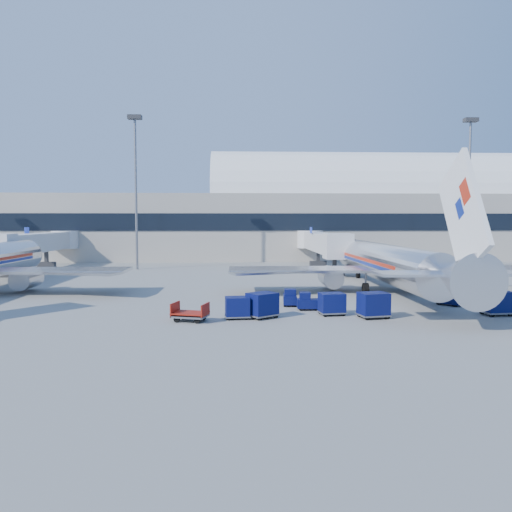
{
  "coord_description": "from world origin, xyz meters",
  "views": [
    {
      "loc": [
        -5.35,
        -44.58,
        7.15
      ],
      "look_at": [
        -3.27,
        6.0,
        3.61
      ],
      "focal_mm": 35.0,
      "sensor_mm": 36.0,
      "label": 1
    }
  ],
  "objects_px": {
    "tug_left": "(290,298)",
    "cart_train_c": "(237,307)",
    "jetbridge_near": "(321,242)",
    "tug_lead": "(310,302)",
    "tug_right": "(449,298)",
    "jetbridge_mid": "(40,243)",
    "mast_east": "(469,170)",
    "barrier_near": "(479,291)",
    "cart_solo_near": "(373,305)",
    "cart_open_red": "(191,315)",
    "barrier_mid": "(512,291)",
    "cart_train_a": "(332,303)",
    "cart_train_b": "(262,305)",
    "cart_solo_far": "(497,302)",
    "mast_west": "(136,169)",
    "airliner_main": "(389,263)"
  },
  "relations": [
    {
      "from": "jetbridge_mid",
      "to": "cart_train_c",
      "type": "height_order",
      "value": "jetbridge_mid"
    },
    {
      "from": "barrier_mid",
      "to": "tug_left",
      "type": "height_order",
      "value": "tug_left"
    },
    {
      "from": "barrier_near",
      "to": "cart_train_a",
      "type": "xyz_separation_m",
      "value": [
        -16.03,
        -9.28,
        0.45
      ]
    },
    {
      "from": "airliner_main",
      "to": "cart_solo_near",
      "type": "bearing_deg",
      "value": -111.67
    },
    {
      "from": "tug_lead",
      "to": "tug_left",
      "type": "relative_size",
      "value": 0.98
    },
    {
      "from": "jetbridge_mid",
      "to": "mast_east",
      "type": "distance_m",
      "value": 65.32
    },
    {
      "from": "barrier_mid",
      "to": "jetbridge_near",
      "type": "bearing_deg",
      "value": 115.44
    },
    {
      "from": "tug_right",
      "to": "cart_solo_far",
      "type": "distance_m",
      "value": 4.91
    },
    {
      "from": "jetbridge_mid",
      "to": "cart_train_c",
      "type": "bearing_deg",
      "value": -53.36
    },
    {
      "from": "tug_lead",
      "to": "tug_right",
      "type": "xyz_separation_m",
      "value": [
        12.18,
        1.79,
        -0.02
      ]
    },
    {
      "from": "cart_solo_far",
      "to": "cart_open_red",
      "type": "relative_size",
      "value": 0.81
    },
    {
      "from": "tug_lead",
      "to": "cart_open_red",
      "type": "height_order",
      "value": "tug_lead"
    },
    {
      "from": "jetbridge_near",
      "to": "cart_open_red",
      "type": "height_order",
      "value": "jetbridge_near"
    },
    {
      "from": "mast_east",
      "to": "barrier_mid",
      "type": "xyz_separation_m",
      "value": [
        -8.7,
        -28.0,
        -14.34
      ]
    },
    {
      "from": "jetbridge_near",
      "to": "tug_left",
      "type": "bearing_deg",
      "value": -103.96
    },
    {
      "from": "jetbridge_mid",
      "to": "mast_west",
      "type": "bearing_deg",
      "value": -3.21
    },
    {
      "from": "cart_train_a",
      "to": "cart_solo_near",
      "type": "xyz_separation_m",
      "value": [
        2.84,
        -1.27,
        0.11
      ]
    },
    {
      "from": "cart_train_a",
      "to": "cart_train_b",
      "type": "xyz_separation_m",
      "value": [
        -5.36,
        -0.88,
        0.09
      ]
    },
    {
      "from": "cart_solo_near",
      "to": "barrier_near",
      "type": "bearing_deg",
      "value": 27.44
    },
    {
      "from": "jetbridge_mid",
      "to": "cart_train_a",
      "type": "xyz_separation_m",
      "value": [
        36.37,
        -38.09,
        -3.03
      ]
    },
    {
      "from": "tug_right",
      "to": "cart_train_c",
      "type": "bearing_deg",
      "value": -111.35
    },
    {
      "from": "mast_east",
      "to": "tug_right",
      "type": "bearing_deg",
      "value": -117.39
    },
    {
      "from": "barrier_mid",
      "to": "cart_open_red",
      "type": "distance_m",
      "value": 31.9
    },
    {
      "from": "tug_lead",
      "to": "cart_open_red",
      "type": "bearing_deg",
      "value": -151.66
    },
    {
      "from": "mast_west",
      "to": "jetbridge_near",
      "type": "bearing_deg",
      "value": 1.68
    },
    {
      "from": "cart_solo_near",
      "to": "cart_open_red",
      "type": "bearing_deg",
      "value": 171.46
    },
    {
      "from": "tug_left",
      "to": "cart_train_c",
      "type": "distance_m",
      "value": 7.19
    },
    {
      "from": "mast_west",
      "to": "barrier_near",
      "type": "distance_m",
      "value": 49.33
    },
    {
      "from": "jetbridge_near",
      "to": "mast_east",
      "type": "height_order",
      "value": "mast_east"
    },
    {
      "from": "tug_lead",
      "to": "cart_train_a",
      "type": "height_order",
      "value": "cart_train_a"
    },
    {
      "from": "tug_right",
      "to": "tug_left",
      "type": "bearing_deg",
      "value": -129.26
    },
    {
      "from": "jetbridge_mid",
      "to": "tug_lead",
      "type": "bearing_deg",
      "value": -45.65
    },
    {
      "from": "airliner_main",
      "to": "cart_open_red",
      "type": "distance_m",
      "value": 23.21
    },
    {
      "from": "mast_east",
      "to": "cart_open_red",
      "type": "height_order",
      "value": "mast_east"
    },
    {
      "from": "mast_east",
      "to": "tug_lead",
      "type": "distance_m",
      "value": 47.84
    },
    {
      "from": "mast_east",
      "to": "tug_left",
      "type": "xyz_separation_m",
      "value": [
        -30.75,
        -32.79,
        -14.13
      ]
    },
    {
      "from": "mast_west",
      "to": "mast_east",
      "type": "distance_m",
      "value": 50.0
    },
    {
      "from": "tug_right",
      "to": "cart_solo_far",
      "type": "bearing_deg",
      "value": -17.12
    },
    {
      "from": "jetbridge_mid",
      "to": "tug_right",
      "type": "distance_m",
      "value": 58.27
    },
    {
      "from": "airliner_main",
      "to": "jetbridge_mid",
      "type": "distance_m",
      "value": 51.62
    },
    {
      "from": "tug_right",
      "to": "cart_solo_near",
      "type": "relative_size",
      "value": 0.96
    },
    {
      "from": "cart_solo_near",
      "to": "tug_lead",
      "type": "bearing_deg",
      "value": 128.58
    },
    {
      "from": "jetbridge_near",
      "to": "barrier_near",
      "type": "distance_m",
      "value": 30.82
    },
    {
      "from": "barrier_near",
      "to": "cart_train_b",
      "type": "distance_m",
      "value": 23.69
    },
    {
      "from": "jetbridge_mid",
      "to": "cart_train_c",
      "type": "xyz_separation_m",
      "value": [
        29.17,
        -39.23,
        -3.07
      ]
    },
    {
      "from": "mast_west",
      "to": "cart_train_c",
      "type": "height_order",
      "value": "mast_west"
    },
    {
      "from": "mast_east",
      "to": "cart_train_a",
      "type": "height_order",
      "value": "mast_east"
    },
    {
      "from": "jetbridge_mid",
      "to": "tug_left",
      "type": "distance_m",
      "value": 47.66
    },
    {
      "from": "cart_open_red",
      "to": "barrier_near",
      "type": "bearing_deg",
      "value": 39.27
    },
    {
      "from": "mast_west",
      "to": "barrier_near",
      "type": "bearing_deg",
      "value": -36.38
    }
  ]
}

